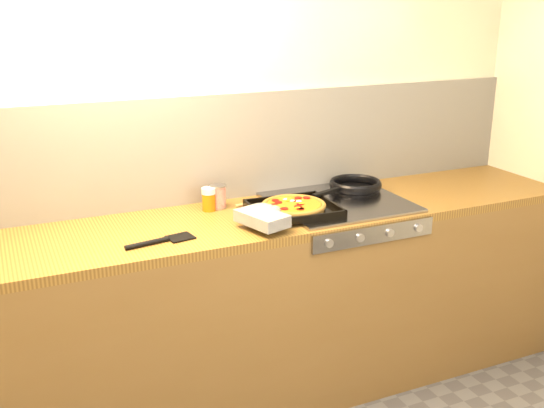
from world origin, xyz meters
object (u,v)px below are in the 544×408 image
pizza_on_tray (284,209)px  frying_pan (355,186)px  tomato_can (218,197)px  juice_glass (209,199)px

pizza_on_tray → frying_pan: 0.51m
frying_pan → tomato_can: (-0.69, 0.06, 0.02)m
frying_pan → juice_glass: 0.74m
frying_pan → tomato_can: tomato_can is taller
frying_pan → juice_glass: bearing=176.7°
pizza_on_tray → tomato_can: (-0.21, 0.26, 0.01)m
pizza_on_tray → frying_pan: (0.47, 0.19, -0.00)m
pizza_on_tray → tomato_can: size_ratio=4.58×
tomato_can → juice_glass: size_ratio=1.01×
tomato_can → juice_glass: same height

